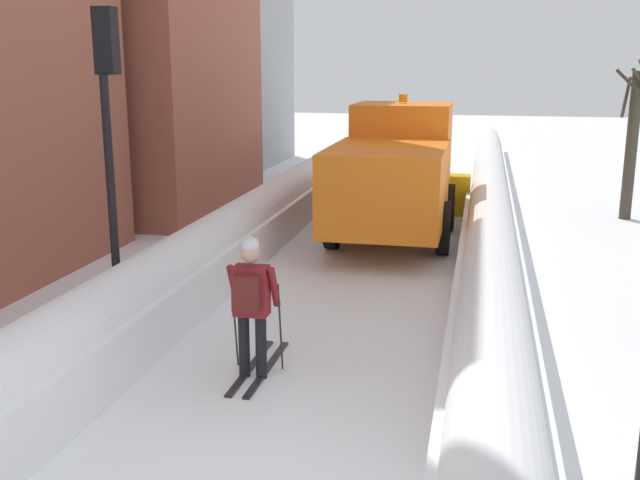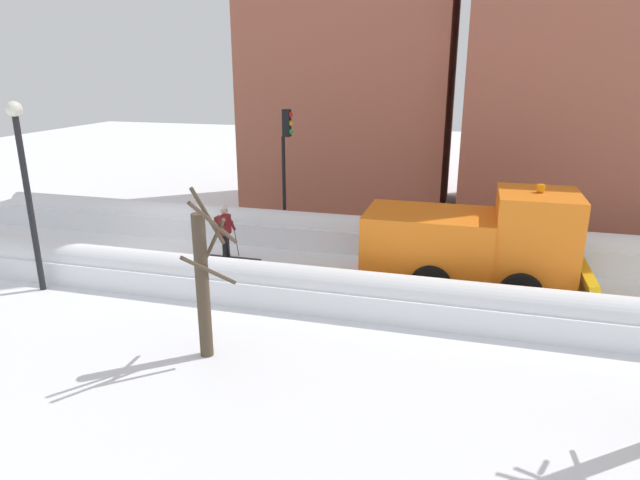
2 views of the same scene
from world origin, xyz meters
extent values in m
plane|color=white|center=(0.00, 10.00, 0.00)|extent=(80.00, 80.00, 0.00)
cube|color=white|center=(-2.41, 10.00, 0.38)|extent=(1.10, 36.00, 0.76)
cylinder|color=white|center=(-2.41, 10.00, 0.76)|extent=(0.90, 34.20, 0.90)
cube|color=white|center=(2.41, 10.00, 0.33)|extent=(1.10, 36.00, 0.65)
cylinder|color=white|center=(2.41, 10.00, 0.65)|extent=(0.90, 34.20, 0.90)
cube|color=orange|center=(0.35, 9.16, 1.40)|extent=(2.30, 3.40, 1.60)
cube|color=orange|center=(0.35, 11.86, 1.75)|extent=(2.20, 2.00, 2.30)
cube|color=black|center=(0.35, 12.82, 2.26)|extent=(1.85, 0.06, 1.01)
cube|color=gold|center=(0.35, 13.21, 0.55)|extent=(3.20, 0.46, 1.13)
cylinder|color=orange|center=(0.35, 11.86, 3.02)|extent=(0.20, 0.20, 0.18)
cylinder|color=black|center=(-0.80, 11.56, 0.55)|extent=(0.25, 1.10, 1.10)
cylinder|color=black|center=(1.50, 11.56, 0.55)|extent=(0.25, 1.10, 1.10)
cylinder|color=black|center=(-0.80, 9.36, 0.55)|extent=(0.25, 1.10, 1.10)
cylinder|color=black|center=(1.50, 9.36, 0.55)|extent=(0.25, 1.10, 1.10)
cylinder|color=black|center=(-0.60, 2.71, 0.41)|extent=(0.14, 0.14, 0.82)
cylinder|color=black|center=(-0.38, 2.71, 0.41)|extent=(0.14, 0.14, 0.82)
cube|color=maroon|center=(-0.49, 2.71, 1.13)|extent=(0.42, 0.26, 0.62)
cube|color=#591E19|center=(-0.49, 2.50, 1.16)|extent=(0.32, 0.16, 0.44)
sphere|color=tan|center=(-0.49, 2.71, 1.60)|extent=(0.24, 0.24, 0.24)
sphere|color=silver|center=(-0.49, 2.71, 1.70)|extent=(0.22, 0.22, 0.22)
cylinder|color=maroon|center=(-0.75, 2.81, 1.16)|extent=(0.09, 0.33, 0.56)
cylinder|color=maroon|center=(-0.23, 2.81, 1.16)|extent=(0.09, 0.33, 0.56)
cube|color=black|center=(-0.60, 2.96, 0.01)|extent=(0.09, 1.80, 0.03)
cube|color=black|center=(-0.38, 2.96, 0.01)|extent=(0.09, 1.80, 0.03)
cylinder|color=#262628|center=(-0.79, 2.93, 0.60)|extent=(0.02, 0.19, 1.19)
cylinder|color=#262628|center=(-0.19, 2.93, 0.60)|extent=(0.02, 0.19, 1.19)
cylinder|color=black|center=(-2.90, 3.88, 1.84)|extent=(0.12, 0.12, 3.67)
cube|color=black|center=(-2.90, 4.02, 4.12)|extent=(0.28, 0.24, 0.90)
sphere|color=red|center=(-2.90, 4.15, 4.40)|extent=(0.18, 0.18, 0.18)
sphere|color=gold|center=(-2.90, 4.15, 4.12)|extent=(0.18, 0.18, 0.18)
sphere|color=green|center=(-2.90, 4.15, 3.84)|extent=(0.18, 0.18, 0.18)
cylinder|color=#3E392D|center=(5.77, 13.88, 1.81)|extent=(0.28, 0.28, 3.62)
cylinder|color=#3E392D|center=(5.59, 13.63, 3.30)|extent=(0.72, 0.62, 0.77)
cylinder|color=#3E392D|center=(5.55, 13.96, 3.00)|extent=(0.31, 0.69, 0.97)
camera|label=1|loc=(2.18, -5.58, 3.86)|focal=41.71mm
camera|label=2|loc=(14.95, 10.14, 5.94)|focal=30.95mm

